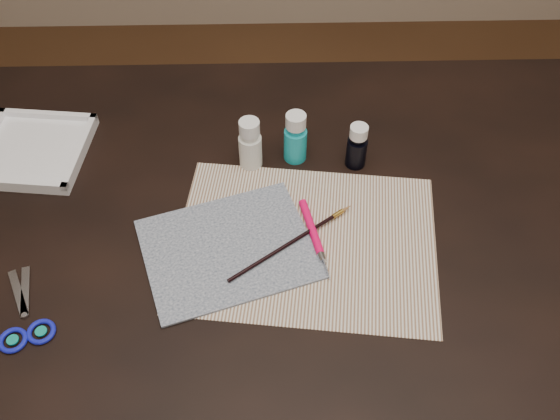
{
  "coord_description": "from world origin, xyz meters",
  "views": [
    {
      "loc": [
        -0.01,
        -0.64,
        1.55
      ],
      "look_at": [
        0.0,
        0.0,
        0.8
      ],
      "focal_mm": 40.0,
      "sensor_mm": 36.0,
      "label": 1
    }
  ],
  "objects_px": {
    "scissors": "(19,309)",
    "paint_bottle_cyan": "(295,137)",
    "palette_tray": "(33,150)",
    "paint_bottle_white": "(250,143)",
    "paint_bottle_navy": "(357,146)",
    "paper": "(306,242)",
    "canvas": "(228,249)"
  },
  "relations": [
    {
      "from": "scissors",
      "to": "paint_bottle_cyan",
      "type": "bearing_deg",
      "value": -79.64
    },
    {
      "from": "scissors",
      "to": "palette_tray",
      "type": "relative_size",
      "value": 0.86
    },
    {
      "from": "paint_bottle_white",
      "to": "paint_bottle_navy",
      "type": "height_order",
      "value": "paint_bottle_white"
    },
    {
      "from": "paper",
      "to": "paint_bottle_white",
      "type": "height_order",
      "value": "paint_bottle_white"
    },
    {
      "from": "paper",
      "to": "palette_tray",
      "type": "xyz_separation_m",
      "value": [
        -0.49,
        0.21,
        0.01
      ]
    },
    {
      "from": "paper",
      "to": "paint_bottle_cyan",
      "type": "xyz_separation_m",
      "value": [
        -0.01,
        0.19,
        0.05
      ]
    },
    {
      "from": "canvas",
      "to": "palette_tray",
      "type": "relative_size",
      "value": 1.39
    },
    {
      "from": "paint_bottle_white",
      "to": "palette_tray",
      "type": "distance_m",
      "value": 0.4
    },
    {
      "from": "paint_bottle_cyan",
      "to": "paper",
      "type": "bearing_deg",
      "value": -86.93
    },
    {
      "from": "scissors",
      "to": "palette_tray",
      "type": "xyz_separation_m",
      "value": [
        -0.05,
        0.33,
        0.01
      ]
    },
    {
      "from": "paper",
      "to": "paint_bottle_white",
      "type": "distance_m",
      "value": 0.21
    },
    {
      "from": "paint_bottle_cyan",
      "to": "palette_tray",
      "type": "height_order",
      "value": "paint_bottle_cyan"
    },
    {
      "from": "canvas",
      "to": "palette_tray",
      "type": "xyz_separation_m",
      "value": [
        -0.36,
        0.23,
        0.01
      ]
    },
    {
      "from": "paper",
      "to": "paint_bottle_cyan",
      "type": "relative_size",
      "value": 4.19
    },
    {
      "from": "paint_bottle_white",
      "to": "scissors",
      "type": "xyz_separation_m",
      "value": [
        -0.34,
        -0.3,
        -0.05
      ]
    },
    {
      "from": "canvas",
      "to": "paint_bottle_cyan",
      "type": "bearing_deg",
      "value": 61.03
    },
    {
      "from": "paper",
      "to": "paint_bottle_white",
      "type": "xyz_separation_m",
      "value": [
        -0.09,
        0.18,
        0.05
      ]
    },
    {
      "from": "paint_bottle_cyan",
      "to": "paint_bottle_white",
      "type": "bearing_deg",
      "value": -169.7
    },
    {
      "from": "canvas",
      "to": "paint_bottle_cyan",
      "type": "xyz_separation_m",
      "value": [
        0.12,
        0.21,
        0.05
      ]
    },
    {
      "from": "paint_bottle_white",
      "to": "palette_tray",
      "type": "height_order",
      "value": "paint_bottle_white"
    },
    {
      "from": "paint_bottle_cyan",
      "to": "palette_tray",
      "type": "xyz_separation_m",
      "value": [
        -0.48,
        0.02,
        -0.04
      ]
    },
    {
      "from": "paint_bottle_white",
      "to": "paint_bottle_cyan",
      "type": "height_order",
      "value": "same"
    },
    {
      "from": "paint_bottle_navy",
      "to": "palette_tray",
      "type": "xyz_separation_m",
      "value": [
        -0.58,
        0.04,
        -0.03
      ]
    },
    {
      "from": "canvas",
      "to": "scissors",
      "type": "height_order",
      "value": "scissors"
    },
    {
      "from": "paper",
      "to": "paint_bottle_navy",
      "type": "height_order",
      "value": "paint_bottle_navy"
    },
    {
      "from": "canvas",
      "to": "paint_bottle_cyan",
      "type": "height_order",
      "value": "paint_bottle_cyan"
    },
    {
      "from": "paint_bottle_navy",
      "to": "scissors",
      "type": "relative_size",
      "value": 0.54
    },
    {
      "from": "canvas",
      "to": "scissors",
      "type": "bearing_deg",
      "value": -161.21
    },
    {
      "from": "paint_bottle_cyan",
      "to": "palette_tray",
      "type": "relative_size",
      "value": 0.53
    },
    {
      "from": "canvas",
      "to": "paint_bottle_navy",
      "type": "distance_m",
      "value": 0.29
    },
    {
      "from": "paint_bottle_white",
      "to": "paint_bottle_cyan",
      "type": "bearing_deg",
      "value": 10.3
    },
    {
      "from": "paint_bottle_cyan",
      "to": "palette_tray",
      "type": "distance_m",
      "value": 0.48
    }
  ]
}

